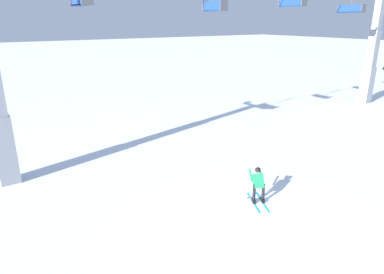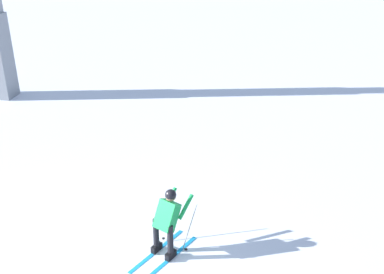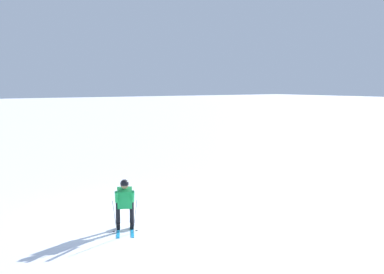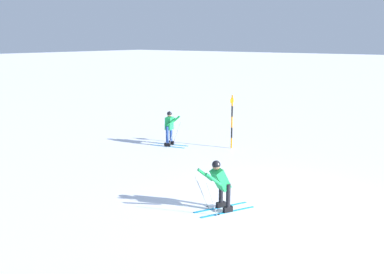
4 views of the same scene
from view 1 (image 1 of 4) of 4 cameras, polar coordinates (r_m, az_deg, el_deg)
ground_plane at (r=14.19m, az=10.31°, el=-13.48°), size 260.00×260.00×0.00m
skier_carving_main at (r=15.21m, az=10.86°, el=-7.37°), size 1.26×1.81×1.66m
lift_tower_far at (r=36.39m, az=27.53°, el=11.72°), size 0.89×2.79×10.48m
chairlift_seat_second at (r=22.17m, az=3.67°, el=20.94°), size 0.61×1.79×2.41m
chairlift_seat_middle at (r=26.88m, az=16.17°, el=20.65°), size 0.61×2.11×2.01m
chairlift_seat_fourth at (r=32.57m, az=24.73°, el=18.73°), size 0.61×2.21×2.35m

